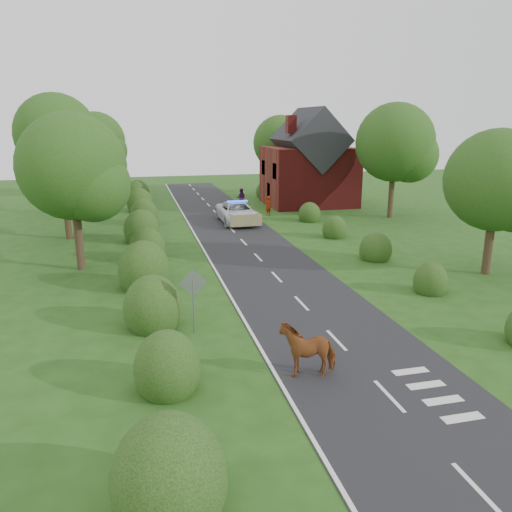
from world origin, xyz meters
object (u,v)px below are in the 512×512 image
object	(u,v)px
pedestrian_red	(268,206)
police_van	(237,213)
road_sign	(193,292)
cow	(308,352)
pedestrian_purple	(241,198)

from	to	relation	value
pedestrian_red	police_van	bearing A→B (deg)	2.74
road_sign	cow	bearing A→B (deg)	-51.77
cow	pedestrian_red	xyz separation A→B (m)	(6.04, 27.24, 0.13)
road_sign	police_van	size ratio (longest dim) A/B	0.42
cow	pedestrian_purple	distance (m)	31.96
road_sign	pedestrian_red	size ratio (longest dim) A/B	1.49
pedestrian_red	pedestrian_purple	bearing A→B (deg)	-106.88
cow	police_van	xyz separation A→B (m)	(2.82, 24.74, 0.10)
road_sign	cow	size ratio (longest dim) A/B	1.25
pedestrian_purple	police_van	bearing A→B (deg)	94.84
police_van	pedestrian_red	size ratio (longest dim) A/B	3.53
pedestrian_red	road_sign	bearing A→B (deg)	33.34
pedestrian_red	pedestrian_purple	size ratio (longest dim) A/B	0.92
road_sign	police_van	bearing A→B (deg)	73.94
police_van	pedestrian_purple	xyz separation A→B (m)	(1.77, 6.88, 0.10)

